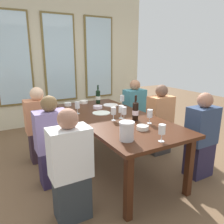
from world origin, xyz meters
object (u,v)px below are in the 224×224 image
seated_person_2 (40,127)px  wine_glass_3 (150,114)px  wine_bottle_1 (135,111)px  tasting_bowl_3 (143,128)px  tasting_bowl_2 (68,104)px  seated_person_3 (134,111)px  wine_glass_0 (162,130)px  wine_glass_1 (77,106)px  dining_table (114,121)px  tasting_bowl_1 (84,102)px  wine_glass_2 (121,110)px  white_plate_0 (101,113)px  metal_pitcher (127,131)px  tasting_bowl_0 (98,107)px  wine_glass_6 (122,99)px  seated_person_4 (52,144)px  seated_person_5 (160,121)px  seated_person_1 (201,138)px  white_plate_1 (111,105)px  wine_bottle_0 (98,97)px  wine_glass_5 (124,111)px  seated_person_0 (71,169)px

seated_person_2 → wine_glass_3: bearing=-47.2°
wine_bottle_1 → tasting_bowl_3: bearing=-111.7°
tasting_bowl_2 → seated_person_3: bearing=-7.6°
wine_glass_0 → wine_glass_1: same height
dining_table → wine_glass_3: (0.23, -0.47, 0.19)m
tasting_bowl_1 → wine_glass_2: (0.10, -1.07, 0.09)m
white_plate_0 → metal_pitcher: bearing=-102.6°
tasting_bowl_0 → seated_person_3: size_ratio=0.13×
wine_glass_6 → seated_person_4: size_ratio=0.16×
tasting_bowl_3 → wine_glass_1: 1.07m
tasting_bowl_1 → tasting_bowl_3: size_ratio=1.05×
metal_pitcher → seated_person_5: bearing=35.4°
white_plate_0 → tasting_bowl_3: bearing=-83.4°
dining_table → wine_glass_3: 0.56m
wine_glass_1 → seated_person_1: bearing=-42.2°
white_plate_1 → seated_person_4: (-1.13, -0.61, -0.22)m
wine_bottle_1 → wine_glass_2: 0.20m
wine_glass_1 → dining_table: bearing=-44.4°
tasting_bowl_2 → tasting_bowl_3: tasting_bowl_2 is taller
wine_bottle_0 → wine_glass_6: (0.26, -0.35, -0.00)m
seated_person_4 → dining_table: bearing=0.8°
wine_glass_6 → seated_person_3: seated_person_3 is taller
seated_person_4 → seated_person_2: bearing=90.0°
metal_pitcher → seated_person_4: seated_person_4 is taller
white_plate_1 → tasting_bowl_2: 0.70m
tasting_bowl_3 → wine_bottle_0: bearing=84.6°
tasting_bowl_1 → tasting_bowl_2: (-0.29, -0.04, 0.00)m
wine_glass_0 → tasting_bowl_0: bearing=89.1°
seated_person_3 → seated_person_5: (0.00, -0.71, 0.00)m
wine_bottle_0 → wine_glass_5: size_ratio=1.80×
wine_bottle_0 → seated_person_5: (0.70, -0.78, -0.33)m
tasting_bowl_3 → wine_glass_2: bearing=87.7°
wine_glass_0 → wine_glass_6: (0.44, 1.45, -0.00)m
seated_person_4 → wine_glass_0: bearing=-49.3°
seated_person_2 → tasting_bowl_0: bearing=-12.7°
dining_table → wine_glass_0: 1.00m
wine_bottle_0 → seated_person_4: 1.35m
tasting_bowl_2 → wine_glass_3: (0.58, -1.38, 0.10)m
wine_bottle_0 → tasting_bowl_1: (-0.21, 0.13, -0.10)m
wine_glass_5 → seated_person_0: 1.06m
wine_glass_3 → wine_glass_2: bearing=118.2°
white_plate_0 → wine_glass_1: wine_glass_1 is taller
white_plate_0 → seated_person_3: size_ratio=0.23×
tasting_bowl_0 → wine_glass_0: bearing=-90.9°
seated_person_5 → wine_bottle_1: bearing=-155.6°
wine_glass_0 → wine_glass_6: 1.51m
tasting_bowl_3 → wine_glass_2: 0.51m
tasting_bowl_1 → wine_glass_1: bearing=-119.6°
white_plate_0 → seated_person_4: bearing=-162.9°
wine_bottle_0 → seated_person_5: seated_person_5 is taller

